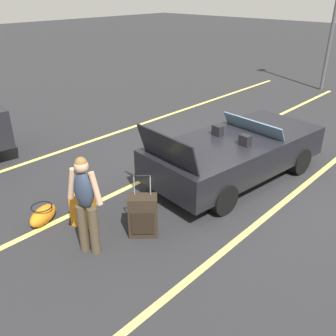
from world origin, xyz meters
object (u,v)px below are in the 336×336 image
Objects in this scene: convertible_car at (242,150)px; suitcase_large_black at (143,216)px; duffel_bag at (43,215)px; suitcase_small_carryon at (84,192)px; traveler_person at (85,201)px; suitcase_medium_bright at (83,209)px.

suitcase_large_black is at bearing -172.75° from convertible_car.
suitcase_small_carryon is at bearing -0.44° from duffel_bag.
suitcase_small_carryon is (-3.11, 1.53, -0.34)m from convertible_car.
suitcase_small_carryon is at bearing 160.44° from convertible_car.
traveler_person is at bearing -177.31° from convertible_car.
convertible_car is at bearing 136.65° from suitcase_large_black.
suitcase_large_black is (-3.02, -0.03, -0.22)m from convertible_car.
convertible_car is 6.10× the size of duffel_bag.
convertible_car is 4.40× the size of suitcase_medium_bright.
convertible_car reaches higher than suitcase_large_black.
traveler_person reaches higher than convertible_car.
suitcase_large_black reaches higher than suitcase_small_carryon.
suitcase_medium_bright is at bearing -106.87° from suitcase_large_black.
convertible_car is 3.03m from suitcase_large_black.
suitcase_medium_bright is (-3.52, 0.96, -0.28)m from convertible_car.
duffel_bag is (-0.89, 0.01, -0.09)m from suitcase_small_carryon.
traveler_person reaches higher than suitcase_large_black.
suitcase_large_black is at bearing 137.37° from suitcase_small_carryon.
suitcase_medium_bright is 1.96× the size of suitcase_small_carryon.
convertible_car reaches higher than suitcase_medium_bright.
traveler_person is at bearing 101.85° from suitcase_small_carryon.
suitcase_large_black is 2.20× the size of suitcase_small_carryon.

